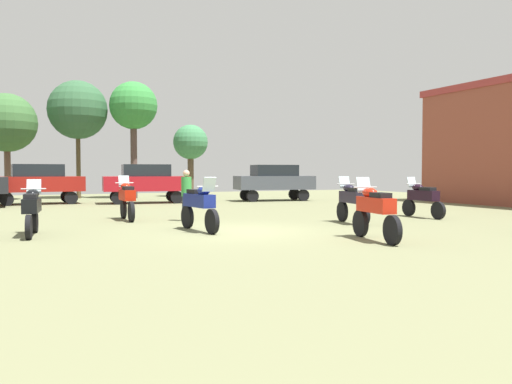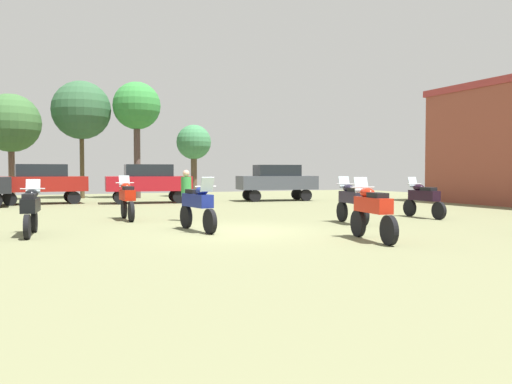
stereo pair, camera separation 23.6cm
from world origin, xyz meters
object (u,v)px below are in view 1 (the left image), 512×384
motorcycle_2 (375,210)px  car_1 (146,181)px  car_2 (274,180)px  motorcycle_10 (423,198)px  motorcycle_4 (127,198)px  car_5 (38,181)px  person_1 (186,191)px  tree_1 (7,123)px  motorcycle_8 (352,200)px  tree_3 (133,107)px  motorcycle_11 (32,208)px  tree_4 (191,143)px  motorcycle_1 (199,204)px  tree_2 (78,110)px

motorcycle_2 → car_1: bearing=105.3°
car_2 → motorcycle_10: bearing=-171.4°
car_2 → motorcycle_4: bearing=138.5°
car_5 → person_1: bearing=-163.2°
tree_1 → motorcycle_8: bearing=-61.8°
car_2 → car_5: 12.31m
person_1 → tree_3: bearing=-52.6°
motorcycle_11 → person_1: bearing=31.7°
tree_4 → car_1: bearing=-126.0°
tree_3 → tree_4: size_ratio=1.52×
motorcycle_1 → motorcycle_2: size_ratio=1.02×
car_5 → car_2: bearing=-103.1°
motorcycle_8 → tree_2: bearing=116.8°
car_2 → person_1: size_ratio=2.65×
person_1 → tree_3: 16.13m
motorcycle_4 → tree_4: tree_4 is taller
motorcycle_2 → motorcycle_10: (5.37, 4.35, -0.03)m
car_1 → person_1: size_ratio=2.62×
motorcycle_10 → tree_3: tree_3 is taller
motorcycle_2 → tree_2: (-4.46, 23.21, 4.59)m
motorcycle_2 → car_5: car_5 is taller
tree_3 → tree_1: bearing=175.2°
person_1 → tree_3: (1.34, 15.42, 4.55)m
tree_1 → motorcycle_11: bearing=-87.3°
motorcycle_11 → person_1: (4.77, 2.22, 0.28)m
motorcycle_11 → tree_1: tree_1 is taller
tree_3 → tree_4: tree_3 is taller
motorcycle_1 → tree_4: size_ratio=0.50×
motorcycle_4 → tree_4: size_ratio=0.46×
car_5 → tree_2: size_ratio=0.62×
motorcycle_10 → tree_4: 18.64m
tree_1 → motorcycle_4: bearing=-75.3°
car_2 → tree_3: bearing=55.6°
tree_1 → tree_4: 10.79m
motorcycle_4 → tree_1: (-3.90, 14.87, 3.62)m
tree_1 → car_5: bearing=-72.1°
motorcycle_10 → motorcycle_11: motorcycle_10 is taller
motorcycle_4 → motorcycle_8: size_ratio=0.98×
motorcycle_4 → motorcycle_10: motorcycle_4 is taller
person_1 → car_2: bearing=-87.7°
car_1 → tree_1: bearing=54.2°
car_5 → tree_1: (-1.45, 4.47, 3.19)m
motorcycle_10 → tree_2: size_ratio=0.30×
motorcycle_8 → car_2: size_ratio=0.48×
motorcycle_1 → car_1: car_1 is taller
tree_4 → motorcycle_2: bearing=-96.1°
motorcycle_1 → motorcycle_8: motorcycle_1 is taller
person_1 → tree_2: bearing=-41.6°
car_5 → tree_4: size_ratio=0.94×
person_1 → tree_4: bearing=-65.4°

